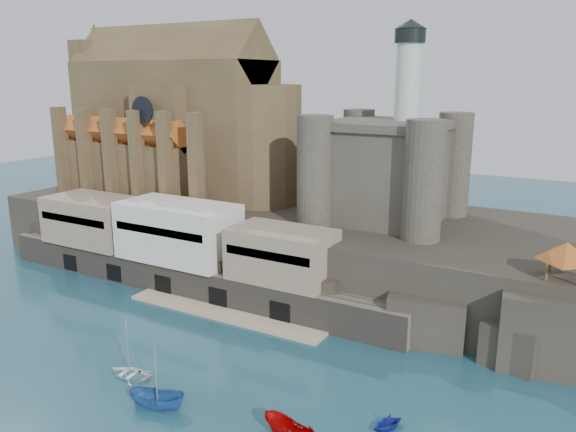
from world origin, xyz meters
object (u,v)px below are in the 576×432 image
at_px(church, 181,128).
at_px(boat_2, 158,407).
at_px(pavilion, 566,254).
at_px(castle_keep, 387,166).

relative_size(church, boat_2, 8.06).
bearing_deg(pavilion, boat_2, -138.39).
bearing_deg(church, castle_keep, -1.11).
distance_m(castle_keep, boat_2, 48.16).
bearing_deg(church, pavilion, -13.48).
xyz_separation_m(church, boat_2, (33.53, -44.81, -22.13)).
bearing_deg(pavilion, castle_keep, 149.82).
relative_size(church, pavilion, 7.34).
distance_m(church, boat_2, 60.18).
distance_m(pavilion, boat_2, 45.42).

